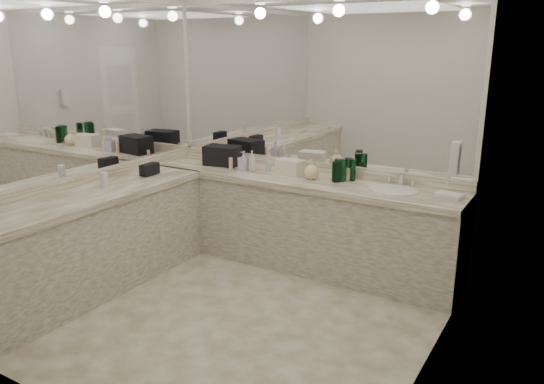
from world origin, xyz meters
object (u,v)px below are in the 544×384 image
Objects in this scene: sink at (393,191)px; cream_cosmetic_case at (290,167)px; hand_towel at (449,196)px; soap_bottle_b at (244,161)px; soap_bottle_a at (252,161)px; soap_bottle_c at (311,169)px; black_toiletry_bag at (222,155)px; wall_phone at (455,158)px.

cream_cosmetic_case is (-1.07, 0.05, 0.08)m from sink.
cream_cosmetic_case is 1.55m from hand_towel.
soap_bottle_b is at bearing -178.81° from sink.
soap_bottle_b is (-0.50, -0.08, 0.02)m from cream_cosmetic_case.
soap_bottle_a reaches higher than sink.
soap_bottle_c is (-0.81, -0.00, 0.10)m from sink.
hand_towel is 1.12× the size of soap_bottle_b.
hand_towel is at bearing 6.85° from cream_cosmetic_case.
black_toiletry_bag is 1.39× the size of cream_cosmetic_case.
hand_towel is (0.48, 0.01, 0.02)m from sink.
soap_bottle_c is (0.26, -0.05, 0.02)m from cream_cosmetic_case.
wall_phone is at bearing -12.94° from soap_bottle_a.
wall_phone is 1.24× the size of soap_bottle_c.
sink is 1.07m from cream_cosmetic_case.
black_toiletry_bag is at bearing 176.78° from soap_bottle_c.
soap_bottle_c reaches higher than sink.
soap_bottle_c reaches higher than cream_cosmetic_case.
hand_towel is 1.96m from soap_bottle_a.
sink is 0.91m from wall_phone.
soap_bottle_c is at bearing 160.60° from wall_phone.
black_toiletry_bag is 1.90× the size of soap_bottle_c.
sink is 1.20× the size of black_toiletry_bag.
soap_bottle_a is (-0.41, -0.07, 0.03)m from cream_cosmetic_case.
cream_cosmetic_case is at bearing 169.46° from soap_bottle_c.
soap_bottle_c is at bearing 1.77° from soap_bottle_a.
soap_bottle_b is (-2.18, 0.47, -0.35)m from wall_phone.
black_toiletry_bag is 0.35m from soap_bottle_b.
sink is at bearing -1.82° from black_toiletry_bag.
wall_phone reaches higher than soap_bottle_c.
soap_bottle_b reaches higher than hand_towel.
black_toiletry_bag is 1.74× the size of soap_bottle_a.
cream_cosmetic_case is 0.41m from soap_bottle_a.
soap_bottle_a reaches higher than black_toiletry_bag.
cream_cosmetic_case is 1.37× the size of soap_bottle_c.
soap_bottle_a is (-1.48, -0.02, 0.11)m from sink.
soap_bottle_c is (-1.29, -0.01, 0.08)m from hand_towel.
soap_bottle_b is at bearing 167.88° from wall_phone.
soap_bottle_a is at bearing -178.23° from soap_bottle_c.
cream_cosmetic_case is 1.19× the size of hand_towel.
wall_phone is 0.68m from hand_towel.
wall_phone is 1.14× the size of soap_bottle_a.
cream_cosmetic_case is at bearing 177.49° from sink.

